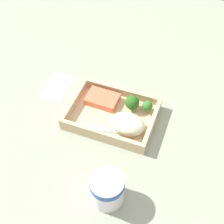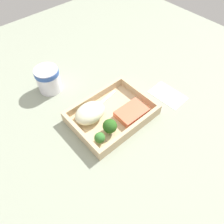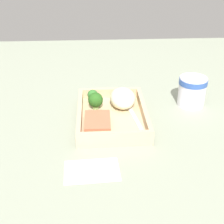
# 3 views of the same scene
# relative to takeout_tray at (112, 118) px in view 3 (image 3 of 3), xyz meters

# --- Properties ---
(ground_plane) EXTENTS (1.60, 1.60, 0.02)m
(ground_plane) POSITION_rel_takeout_tray_xyz_m (0.00, 0.00, -0.02)
(ground_plane) COLOR gray
(takeout_tray) EXTENTS (0.26, 0.19, 0.01)m
(takeout_tray) POSITION_rel_takeout_tray_xyz_m (0.00, 0.00, 0.00)
(takeout_tray) COLOR #CCAF86
(takeout_tray) RESTS_ON ground_plane
(tray_rim) EXTENTS (0.26, 0.19, 0.03)m
(tray_rim) POSITION_rel_takeout_tray_xyz_m (0.00, 0.00, 0.02)
(tray_rim) COLOR #CCAF86
(tray_rim) RESTS_ON takeout_tray
(salmon_fillet) EXTENTS (0.10, 0.07, 0.02)m
(salmon_fillet) POSITION_rel_takeout_tray_xyz_m (-0.05, 0.04, 0.02)
(salmon_fillet) COLOR #E46A49
(salmon_fillet) RESTS_ON takeout_tray
(mashed_potatoes) EXTENTS (0.10, 0.08, 0.05)m
(mashed_potatoes) POSITION_rel_takeout_tray_xyz_m (0.06, -0.04, 0.03)
(mashed_potatoes) COLOR beige
(mashed_potatoes) RESTS_ON takeout_tray
(broccoli_floret_1) EXTENTS (0.04, 0.04, 0.05)m
(broccoli_floret_1) POSITION_rel_takeout_tray_xyz_m (0.05, 0.05, 0.03)
(broccoli_floret_1) COLOR #7C9F5C
(broccoli_floret_1) RESTS_ON takeout_tray
(broccoli_floret_2) EXTENTS (0.03, 0.03, 0.04)m
(broccoli_floret_2) POSITION_rel_takeout_tray_xyz_m (0.10, 0.05, 0.03)
(broccoli_floret_2) COLOR #79975A
(broccoli_floret_2) RESTS_ON takeout_tray
(fork) EXTENTS (0.16, 0.04, 0.00)m
(fork) POSITION_rel_takeout_tray_xyz_m (0.01, -0.06, 0.01)
(fork) COLOR silver
(fork) RESTS_ON takeout_tray
(paper_cup) EXTENTS (0.09, 0.09, 0.09)m
(paper_cup) POSITION_rel_takeout_tray_xyz_m (0.08, -0.25, 0.05)
(paper_cup) COLOR white
(paper_cup) RESTS_ON ground_plane
(receipt_slip) EXTENTS (0.09, 0.13, 0.00)m
(receipt_slip) POSITION_rel_takeout_tray_xyz_m (-0.22, 0.06, -0.00)
(receipt_slip) COLOR white
(receipt_slip) RESTS_ON ground_plane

